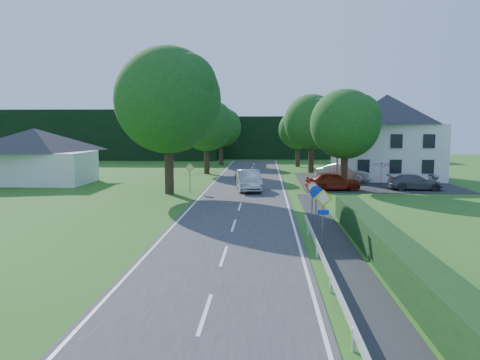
# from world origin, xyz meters

# --- Properties ---
(ground) EXTENTS (160.00, 160.00, 0.00)m
(ground) POSITION_xyz_m (0.00, 0.00, 0.00)
(ground) COLOR #295819
(ground) RESTS_ON ground
(road) EXTENTS (7.00, 80.00, 0.04)m
(road) POSITION_xyz_m (0.00, 20.00, 0.02)
(road) COLOR #313233
(road) RESTS_ON ground
(footpath) EXTENTS (1.50, 44.00, 0.04)m
(footpath) POSITION_xyz_m (4.95, 2.00, 0.02)
(footpath) COLOR black
(footpath) RESTS_ON ground
(parking_pad) EXTENTS (14.00, 16.00, 0.04)m
(parking_pad) POSITION_xyz_m (12.00, 33.00, 0.02)
(parking_pad) COLOR black
(parking_pad) RESTS_ON ground
(line_edge_left) EXTENTS (0.12, 80.00, 0.01)m
(line_edge_left) POSITION_xyz_m (-3.25, 20.00, 0.04)
(line_edge_left) COLOR white
(line_edge_left) RESTS_ON road
(line_edge_right) EXTENTS (0.12, 80.00, 0.01)m
(line_edge_right) POSITION_xyz_m (3.25, 20.00, 0.04)
(line_edge_right) COLOR white
(line_edge_right) RESTS_ON road
(line_centre) EXTENTS (0.12, 80.00, 0.01)m
(line_centre) POSITION_xyz_m (0.00, 20.00, 0.04)
(line_centre) COLOR white
(line_centre) RESTS_ON road
(guardrail) EXTENTS (0.12, 26.00, 0.69)m
(guardrail) POSITION_xyz_m (3.85, -1.00, 0.34)
(guardrail) COLOR silver
(guardrail) RESTS_ON ground
(hedge_right) EXTENTS (1.20, 30.00, 1.30)m
(hedge_right) POSITION_xyz_m (6.50, 0.00, 0.65)
(hedge_right) COLOR black
(hedge_right) RESTS_ON ground
(tree_main) EXTENTS (9.40, 9.40, 11.64)m
(tree_main) POSITION_xyz_m (-6.00, 24.00, 5.82)
(tree_main) COLOR #174C17
(tree_main) RESTS_ON ground
(tree_left_far) EXTENTS (7.00, 7.00, 8.58)m
(tree_left_far) POSITION_xyz_m (-5.00, 40.00, 4.29)
(tree_left_far) COLOR #174C17
(tree_left_far) RESTS_ON ground
(tree_right_far) EXTENTS (7.40, 7.40, 9.09)m
(tree_right_far) POSITION_xyz_m (7.00, 42.00, 4.54)
(tree_right_far) COLOR #174C17
(tree_right_far) RESTS_ON ground
(tree_left_back) EXTENTS (6.60, 6.60, 8.07)m
(tree_left_back) POSITION_xyz_m (-4.50, 52.00, 4.04)
(tree_left_back) COLOR #174C17
(tree_left_back) RESTS_ON ground
(tree_right_back) EXTENTS (6.20, 6.20, 7.56)m
(tree_right_back) POSITION_xyz_m (6.00, 50.00, 3.78)
(tree_right_back) COLOR #174C17
(tree_right_back) RESTS_ON ground
(tree_right_mid) EXTENTS (7.00, 7.00, 8.58)m
(tree_right_mid) POSITION_xyz_m (8.50, 28.00, 4.29)
(tree_right_mid) COLOR #174C17
(tree_right_mid) RESTS_ON ground
(treeline_left) EXTENTS (44.00, 6.00, 8.00)m
(treeline_left) POSITION_xyz_m (-28.00, 62.00, 4.00)
(treeline_left) COLOR black
(treeline_left) RESTS_ON ground
(treeline_right) EXTENTS (30.00, 5.00, 7.00)m
(treeline_right) POSITION_xyz_m (8.00, 66.00, 3.50)
(treeline_right) COLOR black
(treeline_right) RESTS_ON ground
(bungalow_left) EXTENTS (11.00, 6.50, 5.20)m
(bungalow_left) POSITION_xyz_m (-20.00, 30.00, 2.71)
(bungalow_left) COLOR silver
(bungalow_left) RESTS_ON ground
(house_white) EXTENTS (10.60, 8.40, 8.60)m
(house_white) POSITION_xyz_m (14.00, 36.00, 4.41)
(house_white) COLOR white
(house_white) RESTS_ON ground
(streetlight) EXTENTS (2.03, 0.18, 8.00)m
(streetlight) POSITION_xyz_m (8.06, 30.00, 4.46)
(streetlight) COLOR slate
(streetlight) RESTS_ON ground
(sign_priority_right) EXTENTS (0.78, 0.09, 2.59)m
(sign_priority_right) POSITION_xyz_m (4.30, 7.98, 1.80)
(sign_priority_right) COLOR slate
(sign_priority_right) RESTS_ON ground
(sign_roundabout) EXTENTS (0.64, 0.08, 2.37)m
(sign_roundabout) POSITION_xyz_m (4.30, 10.98, 1.67)
(sign_roundabout) COLOR slate
(sign_roundabout) RESTS_ON ground
(sign_speed_limit) EXTENTS (0.64, 0.11, 2.37)m
(sign_speed_limit) POSITION_xyz_m (4.30, 12.97, 1.77)
(sign_speed_limit) COLOR slate
(sign_speed_limit) RESTS_ON ground
(sign_priority_left) EXTENTS (0.78, 0.09, 2.44)m
(sign_priority_left) POSITION_xyz_m (-4.50, 24.98, 1.72)
(sign_priority_left) COLOR slate
(sign_priority_left) RESTS_ON ground
(moving_car) EXTENTS (2.44, 5.36, 1.70)m
(moving_car) POSITION_xyz_m (0.30, 25.90, 0.89)
(moving_car) COLOR silver
(moving_car) RESTS_ON road
(motorcycle) EXTENTS (0.80, 1.95, 1.00)m
(motorcycle) POSITION_xyz_m (-1.20, 34.46, 0.54)
(motorcycle) COLOR black
(motorcycle) RESTS_ON road
(parked_car_red) EXTENTS (4.72, 2.35, 1.55)m
(parked_car_red) POSITION_xyz_m (7.37, 26.50, 0.81)
(parked_car_red) COLOR maroon
(parked_car_red) RESTS_ON parking_pad
(parked_car_silver_a) EXTENTS (5.52, 3.20, 1.72)m
(parked_car_silver_a) POSITION_xyz_m (9.24, 32.71, 0.90)
(parked_car_silver_a) COLOR #A8A9AD
(parked_car_silver_a) RESTS_ON parking_pad
(parked_car_grey) EXTENTS (4.51, 1.95, 1.30)m
(parked_car_grey) POSITION_xyz_m (14.33, 27.15, 0.69)
(parked_car_grey) COLOR #515156
(parked_car_grey) RESTS_ON parking_pad
(parked_car_silver_b) EXTENTS (5.80, 3.55, 1.50)m
(parked_car_silver_b) POSITION_xyz_m (16.00, 33.49, 0.79)
(parked_car_silver_b) COLOR silver
(parked_car_silver_b) RESTS_ON parking_pad
(parasol) EXTENTS (2.85, 2.89, 2.16)m
(parasol) POSITION_xyz_m (12.17, 29.90, 1.12)
(parasol) COLOR red
(parasol) RESTS_ON parking_pad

